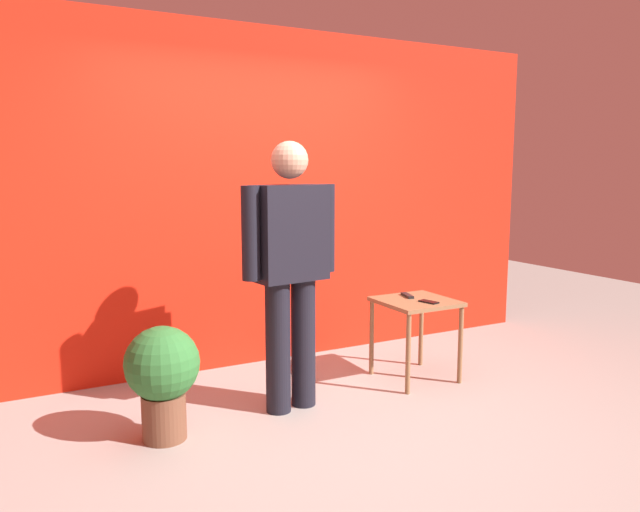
{
  "coord_description": "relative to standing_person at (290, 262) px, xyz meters",
  "views": [
    {
      "loc": [
        -1.85,
        -3.09,
        1.6
      ],
      "look_at": [
        0.09,
        0.55,
        1.0
      ],
      "focal_mm": 34.14,
      "sensor_mm": 36.0,
      "label": 1
    }
  ],
  "objects": [
    {
      "name": "ground_plane",
      "position": [
        0.18,
        -0.45,
        -0.99
      ],
      "size": [
        12.0,
        12.0,
        0.0
      ],
      "primitive_type": "plane",
      "color": "#9E9991"
    },
    {
      "name": "back_wall_red",
      "position": [
        0.18,
        1.08,
        0.36
      ],
      "size": [
        5.55,
        0.12,
        2.71
      ],
      "primitive_type": "cube",
      "color": "red",
      "rests_on": "ground_plane"
    },
    {
      "name": "standing_person",
      "position": [
        0.0,
        0.0,
        0.0
      ],
      "size": [
        0.7,
        0.3,
        1.77
      ],
      "color": "black",
      "rests_on": "ground_plane"
    },
    {
      "name": "side_table",
      "position": [
        1.08,
        0.08,
        -0.47
      ],
      "size": [
        0.54,
        0.54,
        0.62
      ],
      "color": "olive",
      "rests_on": "ground_plane"
    },
    {
      "name": "cell_phone",
      "position": [
        1.11,
        -0.04,
        -0.37
      ],
      "size": [
        0.1,
        0.16,
        0.01
      ],
      "primitive_type": "cube",
      "rotation": [
        0.0,
        0.0,
        0.26
      ],
      "color": "black",
      "rests_on": "side_table"
    },
    {
      "name": "tv_remote",
      "position": [
        1.09,
        0.2,
        -0.37
      ],
      "size": [
        0.08,
        0.18,
        0.02
      ],
      "primitive_type": "cube",
      "rotation": [
        0.0,
        0.0,
        -0.25
      ],
      "color": "black",
      "rests_on": "side_table"
    },
    {
      "name": "potted_plant",
      "position": [
        -0.87,
        -0.08,
        -0.58
      ],
      "size": [
        0.44,
        0.44,
        0.69
      ],
      "color": "brown",
      "rests_on": "ground_plane"
    }
  ]
}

